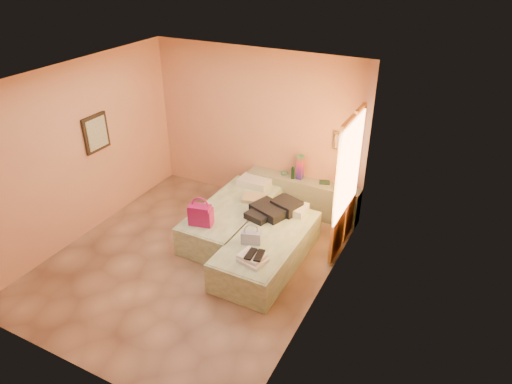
# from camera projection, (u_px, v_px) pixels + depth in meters

# --- Properties ---
(ground) EXTENTS (4.50, 4.50, 0.00)m
(ground) POSITION_uv_depth(u_px,v_px,m) (191.00, 261.00, 7.02)
(ground) COLOR tan
(ground) RESTS_ON ground
(room_walls) EXTENTS (4.02, 4.51, 2.81)m
(room_walls) POSITION_uv_depth(u_px,v_px,m) (217.00, 143.00, 6.51)
(room_walls) COLOR tan
(room_walls) RESTS_ON ground
(headboard_ledge) EXTENTS (2.05, 0.30, 0.65)m
(headboard_ledge) POSITION_uv_depth(u_px,v_px,m) (302.00, 196.00, 8.11)
(headboard_ledge) COLOR gray
(headboard_ledge) RESTS_ON ground
(bed_left) EXTENTS (0.92, 2.01, 0.50)m
(bed_left) POSITION_uv_depth(u_px,v_px,m) (233.00, 218.00, 7.61)
(bed_left) COLOR #CAE9BB
(bed_left) RESTS_ON ground
(bed_right) EXTENTS (0.92, 2.01, 0.50)m
(bed_right) POSITION_uv_depth(u_px,v_px,m) (268.00, 249.00, 6.85)
(bed_right) COLOR #CAE9BB
(bed_right) RESTS_ON ground
(water_bottle) EXTENTS (0.07, 0.07, 0.22)m
(water_bottle) POSITION_uv_depth(u_px,v_px,m) (293.00, 173.00, 7.95)
(water_bottle) COLOR #143723
(water_bottle) RESTS_ON headboard_ledge
(rainbow_box) EXTENTS (0.11, 0.11, 0.45)m
(rainbow_box) POSITION_uv_depth(u_px,v_px,m) (300.00, 167.00, 7.89)
(rainbow_box) COLOR #A2145E
(rainbow_box) RESTS_ON headboard_ledge
(small_dish) EXTENTS (0.15, 0.15, 0.03)m
(small_dish) POSITION_uv_depth(u_px,v_px,m) (284.00, 173.00, 8.16)
(small_dish) COLOR #4C8B5F
(small_dish) RESTS_ON headboard_ledge
(green_book) EXTENTS (0.21, 0.18, 0.03)m
(green_book) POSITION_uv_depth(u_px,v_px,m) (325.00, 182.00, 7.85)
(green_book) COLOR #22412B
(green_book) RESTS_ON headboard_ledge
(flower_vase) EXTENTS (0.29, 0.29, 0.29)m
(flower_vase) POSITION_uv_depth(u_px,v_px,m) (350.00, 185.00, 7.50)
(flower_vase) COLOR white
(flower_vase) RESTS_ON headboard_ledge
(magenta_handbag) EXTENTS (0.39, 0.27, 0.33)m
(magenta_handbag) POSITION_uv_depth(u_px,v_px,m) (201.00, 215.00, 6.93)
(magenta_handbag) COLOR #A2145E
(magenta_handbag) RESTS_ON bed_left
(khaki_garment) EXTENTS (0.44, 0.39, 0.07)m
(khaki_garment) POSITION_uv_depth(u_px,v_px,m) (255.00, 198.00, 7.63)
(khaki_garment) COLOR tan
(khaki_garment) RESTS_ON bed_left
(clothes_pile) EXTENTS (0.79, 0.79, 0.18)m
(clothes_pile) POSITION_uv_depth(u_px,v_px,m) (273.00, 210.00, 7.20)
(clothes_pile) COLOR black
(clothes_pile) RESTS_ON bed_right
(blue_handbag) EXTENTS (0.31, 0.21, 0.18)m
(blue_handbag) POSITION_uv_depth(u_px,v_px,m) (251.00, 238.00, 6.53)
(blue_handbag) COLOR #3F5197
(blue_handbag) RESTS_ON bed_right
(towel_stack) EXTENTS (0.41, 0.37, 0.10)m
(towel_stack) POSITION_uv_depth(u_px,v_px,m) (253.00, 259.00, 6.17)
(towel_stack) COLOR white
(towel_stack) RESTS_ON bed_right
(sandal_pair) EXTENTS (0.22, 0.28, 0.03)m
(sandal_pair) POSITION_uv_depth(u_px,v_px,m) (255.00, 255.00, 6.14)
(sandal_pair) COLOR black
(sandal_pair) RESTS_ON towel_stack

